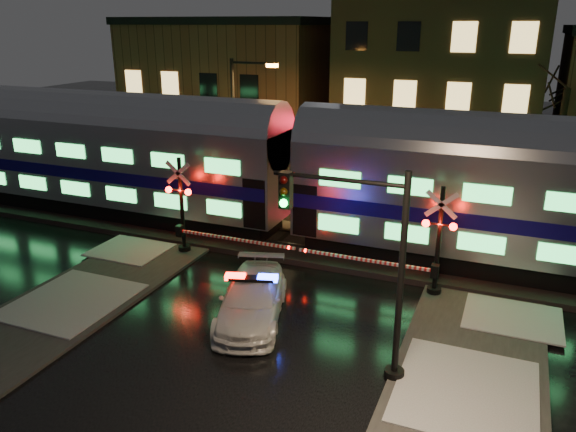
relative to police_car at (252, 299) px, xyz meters
The scene contains 10 objects.
ground 1.71m from the police_car, 77.05° to the left, with size 120.00×120.00×0.00m, color black.
ballast 6.55m from the police_car, 86.93° to the left, with size 90.00×4.20×0.24m, color black.
building_left 26.97m from the police_car, 118.28° to the left, with size 14.00×10.00×9.00m, color #512F1F.
building_mid 24.66m from the police_car, 84.41° to the left, with size 12.00×11.00×11.50m, color brown.
train 7.15m from the police_car, 100.39° to the left, with size 51.00×3.12×5.92m.
police_car is the anchor object (origin of this frame).
crossing_signal_right 6.25m from the police_car, 38.22° to the left, with size 5.66×0.65×4.01m.
crossing_signal_left 6.13m from the police_car, 140.78° to the left, with size 5.74×0.65×4.07m.
traffic_light 4.96m from the police_car, 20.88° to the right, with size 3.75×0.69×5.80m.
streetlight 12.54m from the police_car, 118.79° to the left, with size 2.50×0.26×7.49m.
Camera 1 is at (6.89, -16.06, 9.12)m, focal length 35.00 mm.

